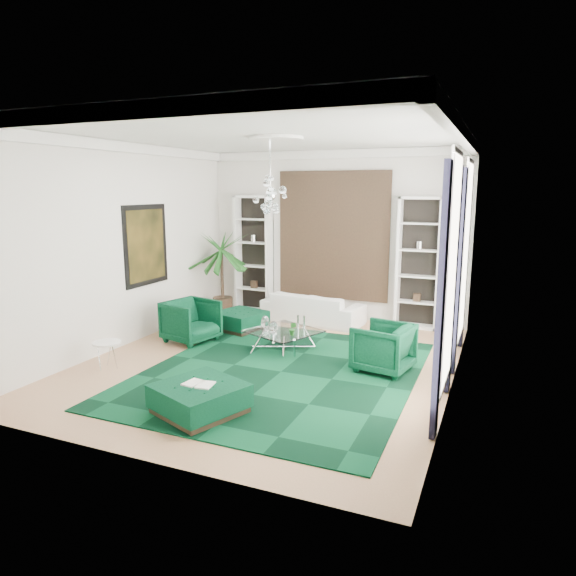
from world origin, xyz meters
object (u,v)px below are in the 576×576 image
at_px(coffee_table, 283,341).
at_px(ottoman_front, 200,399).
at_px(armchair_left, 191,321).
at_px(side_table, 108,355).
at_px(sofa, 313,308).
at_px(armchair_right, 383,348).
at_px(ottoman_side, 240,321).
at_px(palm, 222,262).

distance_m(coffee_table, ottoman_front, 2.92).
relative_size(armchair_left, side_table, 1.96).
relative_size(sofa, armchair_left, 2.48).
xyz_separation_m(armchair_right, coffee_table, (-1.93, 0.35, -0.21)).
distance_m(coffee_table, side_table, 3.08).
height_order(sofa, ottoman_side, sofa).
relative_size(ottoman_side, side_table, 1.94).
bearing_deg(armchair_right, side_table, -58.13).
distance_m(sofa, ottoman_front, 5.09).
xyz_separation_m(armchair_left, side_table, (-0.43, -1.84, -0.19)).
distance_m(armchair_left, coffee_table, 1.91).
bearing_deg(coffee_table, palm, 140.65).
xyz_separation_m(armchair_right, ottoman_side, (-3.33, 1.29, -0.20)).
distance_m(sofa, palm, 2.41).
bearing_deg(ottoman_side, ottoman_front, -69.50).
xyz_separation_m(armchair_left, coffee_table, (1.89, 0.17, -0.22)).
bearing_deg(side_table, armchair_right, 21.27).
xyz_separation_m(sofa, ottoman_front, (0.26, -5.08, -0.13)).
height_order(ottoman_side, side_table, side_table).
relative_size(sofa, ottoman_side, 2.51).
bearing_deg(sofa, armchair_left, 61.49).
xyz_separation_m(sofa, armchair_right, (2.15, -2.51, 0.07)).
distance_m(ottoman_front, palm, 5.61).
bearing_deg(ottoman_side, sofa, 45.78).
bearing_deg(ottoman_side, palm, 134.40).
height_order(ottoman_front, side_table, side_table).
height_order(sofa, ottoman_front, sofa).
bearing_deg(ottoman_front, side_table, 158.97).
bearing_deg(ottoman_front, armchair_right, 53.70).
height_order(sofa, palm, palm).
distance_m(ottoman_side, ottoman_front, 4.12).
relative_size(coffee_table, side_table, 2.41).
distance_m(sofa, coffee_table, 2.17).
relative_size(armchair_right, ottoman_side, 0.98).
bearing_deg(armchair_right, palm, -107.68).
bearing_deg(armchair_left, sofa, -21.69).
xyz_separation_m(sofa, palm, (-2.22, -0.16, 0.93)).
bearing_deg(armchair_right, ottoman_front, -25.70).
bearing_deg(sofa, ottoman_side, 53.09).
xyz_separation_m(coffee_table, side_table, (-2.33, -2.01, 0.03)).
distance_m(armchair_right, coffee_table, 1.97).
bearing_deg(armchair_left, coffee_table, -70.80).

